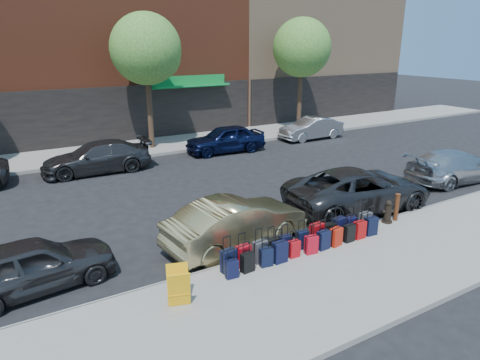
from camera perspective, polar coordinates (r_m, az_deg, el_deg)
ground at (r=16.47m, az=-2.23°, el=-3.01°), size 120.00×120.00×0.00m
sidewalk_near at (r=11.67m, az=13.46°, el=-12.51°), size 60.00×4.00×0.15m
sidewalk_far at (r=25.33m, az=-13.05°, el=4.24°), size 60.00×4.00×0.15m
curb_near at (r=12.99m, az=7.29°, el=-8.80°), size 60.00×0.08×0.15m
curb_far at (r=23.46m, az=-11.53°, el=3.26°), size 60.00×0.08×0.15m
building_right at (r=39.30m, az=6.39°, el=22.40°), size 15.00×12.12×18.00m
tree_center at (r=24.38m, az=-12.09°, el=16.48°), size 3.80×3.80×7.27m
tree_right at (r=29.49m, az=8.46°, el=16.87°), size 3.80×3.80×7.27m
suitcase_front_0 at (r=11.34m, az=-1.53°, el=-10.70°), size 0.44×0.29×0.99m
suitcase_front_1 at (r=11.60m, az=0.44°, el=-10.04°), size 0.42×0.27×0.95m
suitcase_front_2 at (r=11.81m, az=2.68°, el=-9.48°), size 0.43×0.27×0.97m
suitcase_front_3 at (r=12.09m, az=4.29°, el=-8.95°), size 0.38×0.23×0.89m
suitcase_front_4 at (r=12.32m, az=6.04°, el=-8.51°), size 0.38×0.23×0.87m
suitcase_front_5 at (r=12.65m, az=8.28°, el=-7.86°), size 0.36×0.20×0.88m
suitcase_front_6 at (r=12.94m, az=10.18°, el=-7.09°), size 0.45×0.28×1.04m
suitcase_front_7 at (r=13.28m, az=11.76°, el=-6.77°), size 0.38×0.24×0.88m
suitcase_front_8 at (r=13.50m, az=13.01°, el=-6.20°), size 0.45×0.28×1.03m
suitcase_front_9 at (r=13.83m, az=14.53°, el=-5.90°), size 0.40×0.26×0.91m
suitcase_front_10 at (r=14.20m, az=16.32°, el=-5.33°), size 0.42×0.25×0.97m
suitcase_back_0 at (r=11.09m, az=-1.10°, el=-11.77°), size 0.34×0.21×0.78m
suitcase_back_1 at (r=11.35m, az=1.01°, el=-10.93°), size 0.36×0.23×0.84m
suitcase_back_2 at (r=11.63m, az=3.50°, el=-10.23°), size 0.37×0.24×0.82m
suitcase_back_3 at (r=11.82m, az=5.34°, el=-9.54°), size 0.41×0.24×0.96m
suitcase_back_4 at (r=12.16m, az=7.22°, el=-9.09°), size 0.33×0.19×0.78m
suitcase_back_5 at (r=12.41m, az=9.48°, el=-8.50°), size 0.38×0.25×0.86m
suitcase_back_6 at (r=12.71m, az=11.07°, el=-7.86°), size 0.39×0.24×0.90m
suitcase_back_7 at (r=12.98m, az=12.68°, el=-7.40°), size 0.41×0.28×0.90m
suitcase_back_8 at (r=13.34m, az=14.33°, el=-6.88°), size 0.36×0.21×0.85m
suitcase_back_9 at (r=13.62m, az=15.66°, el=-6.42°), size 0.37×0.22×0.89m
suitcase_back_10 at (r=13.95m, az=17.05°, el=-5.90°), size 0.41×0.26×0.93m
fire_hydrant at (r=15.02m, az=19.11°, el=-4.09°), size 0.40×0.35×0.78m
bollard at (r=15.25m, az=20.16°, el=-3.37°), size 0.17×0.17×0.94m
display_rack at (r=10.10m, az=-8.20°, el=-13.88°), size 0.65×0.68×0.90m
car_near_0 at (r=11.84m, az=-26.01°, el=-10.17°), size 4.13×2.06×1.35m
car_near_1 at (r=12.83m, az=-0.49°, el=-5.71°), size 4.67×2.13×1.49m
car_near_2 at (r=16.16m, az=15.50°, el=-1.20°), size 5.77×3.15×1.53m
car_near_3 at (r=20.98m, az=26.80°, el=1.68°), size 4.96×2.32×1.40m
car_far_1 at (r=21.18m, az=-18.57°, el=2.89°), size 5.04×2.22×1.44m
car_far_2 at (r=23.80m, az=-1.96°, el=5.50°), size 4.53×2.07×1.50m
car_far_3 at (r=27.46m, az=9.48°, el=6.82°), size 4.19×1.48×1.38m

